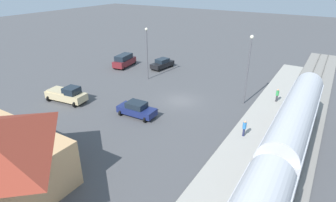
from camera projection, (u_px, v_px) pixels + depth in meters
ground_plane at (181, 101)px, 35.62m from camera, size 200.00×200.00×0.00m
railway_track at (297, 129)px, 28.89m from camera, size 4.80×70.00×0.30m
platform at (258, 119)px, 30.78m from camera, size 3.20×46.00×0.30m
passenger_train at (272, 180)px, 17.56m from camera, size 2.93×34.45×4.98m
pedestrian_on_platform at (244, 127)px, 26.85m from camera, size 0.36×0.36×1.71m
pedestrian_waiting_far at (277, 94)px, 34.28m from camera, size 0.36×0.36×1.71m
pickup_tan at (67, 94)px, 34.92m from camera, size 5.60×3.00×2.14m
suv_maroon at (124, 60)px, 48.48m from camera, size 2.62×5.12×2.22m
sedan_navy at (137, 109)px, 31.39m from camera, size 4.57×2.41×1.74m
sedan_black at (162, 64)px, 47.72m from camera, size 2.42×4.70×1.74m
light_pole_near_platform at (249, 63)px, 32.68m from camera, size 0.44×0.44×8.62m
light_pole_lot_center at (147, 48)px, 41.07m from camera, size 0.44×0.44×7.92m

